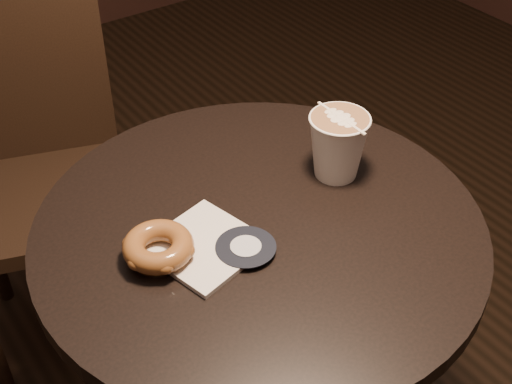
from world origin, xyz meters
TOP-DOWN VIEW (x-y plane):
  - cafe_table at (0.00, 0.00)m, footprint 0.70×0.70m
  - chair at (-0.13, 0.72)m, footprint 0.50×0.50m
  - pastry_bag at (-0.10, 0.00)m, footprint 0.18×0.18m
  - doughnut at (-0.16, 0.02)m, footprint 0.10×0.10m
  - latte_cup at (0.18, 0.03)m, footprint 0.10×0.10m

SIDE VIEW (x-z plane):
  - cafe_table at x=0.00m, z-range 0.18..0.93m
  - chair at x=-0.13m, z-range 0.06..1.05m
  - pastry_bag at x=-0.10m, z-range 0.75..0.76m
  - doughnut at x=-0.16m, z-range 0.76..0.79m
  - latte_cup at x=0.18m, z-range 0.75..0.86m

